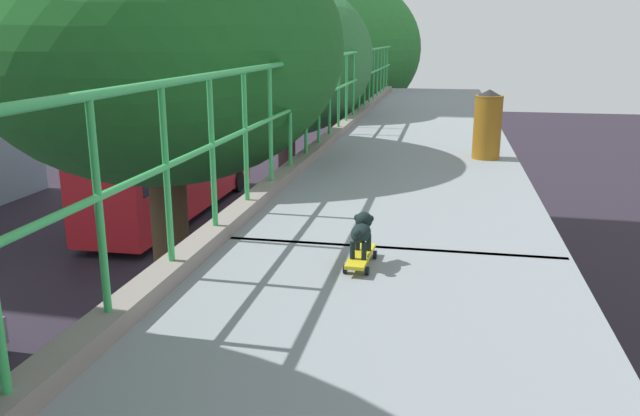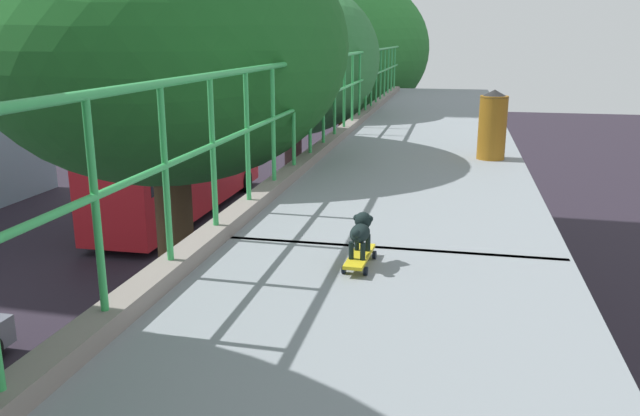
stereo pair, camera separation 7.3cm
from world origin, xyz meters
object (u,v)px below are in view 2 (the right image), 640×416
toy_skateboard (360,257)px  small_dog (361,230)px  litter_bin (493,124)px  city_bus (183,167)px

toy_skateboard → small_dog: bearing=86.8°
small_dog → litter_bin: litter_bin is taller
city_bus → small_dog: small_dog is taller
city_bus → litter_bin: (10.94, -14.46, 3.86)m
toy_skateboard → litter_bin: litter_bin is taller
toy_skateboard → small_dog: size_ratio=1.47×
toy_skateboard → litter_bin: size_ratio=0.59×
small_dog → toy_skateboard: bearing=-93.2°
city_bus → small_dog: 21.61m
toy_skateboard → small_dog: small_dog is taller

